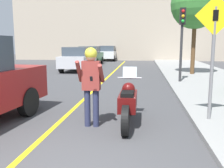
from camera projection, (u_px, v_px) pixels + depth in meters
road_center_line at (90, 93)px, 9.64m from camera, size 0.12×36.00×0.01m
building_backdrop at (132, 29)px, 28.59m from camera, size 28.00×1.20×7.18m
motorcycle at (128, 103)px, 5.94m from camera, size 0.62×2.30×1.31m
person_biker at (91, 78)px, 5.63m from camera, size 0.59×0.49×1.82m
crossing_sign at (213, 46)px, 5.68m from camera, size 0.91×0.08×2.85m
traffic_light at (182, 31)px, 11.51m from camera, size 0.26×0.30×3.40m
street_tree at (196, 4)px, 14.24m from camera, size 2.80×2.80×5.41m
parked_car_silver at (78, 59)px, 17.60m from camera, size 1.88×4.20×1.68m
parked_car_green at (90, 55)px, 22.96m from camera, size 1.88×4.20×1.68m
parked_car_white at (108, 53)px, 28.52m from camera, size 1.88×4.20×1.68m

